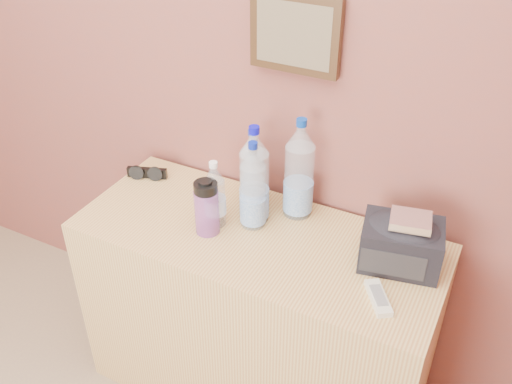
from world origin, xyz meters
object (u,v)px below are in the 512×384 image
at_px(sunglasses, 147,173).
at_px(ac_remote, 378,298).
at_px(pet_large_b, 299,173).
at_px(pet_small, 215,197).
at_px(nalgene_bottle, 207,207).
at_px(dresser, 257,317).
at_px(pet_large_d, 253,189).
at_px(foil_packet, 411,221).
at_px(toiletry_bag, 401,243).
at_px(pet_large_a, 252,171).
at_px(pet_large_c, 254,180).

distance_m(sunglasses, ac_remote, 1.03).
bearing_deg(pet_large_b, pet_small, -140.37).
bearing_deg(ac_remote, nalgene_bottle, -129.24).
relative_size(dresser, pet_large_d, 3.92).
xyz_separation_m(ac_remote, foil_packet, (0.02, 0.18, 0.17)).
distance_m(ac_remote, foil_packet, 0.25).
distance_m(pet_large_b, foil_packet, 0.42).
distance_m(toiletry_bag, foil_packet, 0.10).
xyz_separation_m(nalgene_bottle, toiletry_bag, (0.62, 0.13, -0.02)).
distance_m(pet_large_a, foil_packet, 0.59).
bearing_deg(pet_small, pet_large_a, 72.93).
xyz_separation_m(pet_large_b, pet_large_d, (-0.11, -0.13, -0.02)).
distance_m(pet_large_d, pet_small, 0.13).
bearing_deg(sunglasses, pet_large_a, -14.73).
xyz_separation_m(pet_large_b, toiletry_bag, (0.39, -0.10, -0.08)).
xyz_separation_m(dresser, pet_small, (-0.16, -0.01, 0.50)).
xyz_separation_m(pet_large_a, foil_packet, (0.58, -0.10, 0.05)).
xyz_separation_m(sunglasses, foil_packet, (1.02, -0.06, 0.16)).
height_order(pet_large_b, ac_remote, pet_large_b).
distance_m(pet_large_d, ac_remote, 0.54).
bearing_deg(ac_remote, pet_large_d, -142.25).
height_order(nalgene_bottle, toiletry_bag, nalgene_bottle).
distance_m(pet_small, sunglasses, 0.42).
bearing_deg(pet_large_d, sunglasses, 171.52).
bearing_deg(pet_small, pet_large_d, 26.32).
relative_size(nalgene_bottle, sunglasses, 1.30).
xyz_separation_m(pet_large_b, foil_packet, (0.41, -0.11, 0.01)).
bearing_deg(pet_large_c, pet_small, -141.09).
height_order(pet_large_a, foil_packet, pet_large_a).
relative_size(sunglasses, toiletry_bag, 0.64).
bearing_deg(sunglasses, pet_small, -38.74).
bearing_deg(pet_large_d, ac_remote, -18.12).
distance_m(pet_large_a, toiletry_bag, 0.57).
bearing_deg(pet_large_d, toiletry_bag, 3.03).
bearing_deg(sunglasses, dresser, -32.97).
xyz_separation_m(pet_large_c, ac_remote, (0.51, -0.19, -0.15)).
height_order(toiletry_bag, foil_packet, foil_packet).
distance_m(nalgene_bottle, toiletry_bag, 0.63).
xyz_separation_m(pet_large_a, pet_large_b, (0.17, 0.01, 0.03)).
distance_m(pet_small, foil_packet, 0.64).
bearing_deg(nalgene_bottle, pet_large_b, 46.24).
bearing_deg(pet_large_b, sunglasses, -174.94).
distance_m(dresser, pet_large_a, 0.56).
xyz_separation_m(pet_large_a, sunglasses, (-0.44, -0.04, -0.11)).
height_order(pet_large_b, toiletry_bag, pet_large_b).
bearing_deg(sunglasses, foil_packet, -23.01).
relative_size(pet_large_b, nalgene_bottle, 1.82).
bearing_deg(sunglasses, toiletry_bag, -22.67).
bearing_deg(toiletry_bag, sunglasses, 165.82).
distance_m(pet_large_a, pet_large_d, 0.13).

